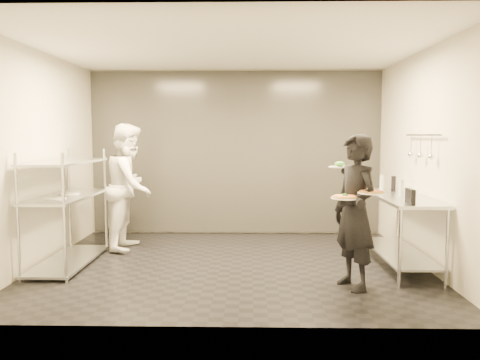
{
  "coord_description": "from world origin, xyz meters",
  "views": [
    {
      "loc": [
        0.24,
        -6.0,
        1.7
      ],
      "look_at": [
        0.11,
        0.21,
        1.1
      ],
      "focal_mm": 35.0,
      "sensor_mm": 36.0,
      "label": 1
    }
  ],
  "objects_px": {
    "salad_plate": "(340,165)",
    "bottle_dark": "(393,184)",
    "chef": "(130,187)",
    "prep_counter": "(399,218)",
    "bottle_clear": "(401,188)",
    "pos_monitor": "(410,196)",
    "bottle_green": "(382,183)",
    "pizza_plate_far": "(372,192)",
    "pass_rack": "(67,206)",
    "pizza_plate_near": "(345,197)",
    "waiter": "(355,212)"
  },
  "relations": [
    {
      "from": "pass_rack",
      "to": "pizza_plate_far",
      "type": "distance_m",
      "value": 3.85
    },
    {
      "from": "pizza_plate_far",
      "to": "bottle_dark",
      "type": "relative_size",
      "value": 1.36
    },
    {
      "from": "pos_monitor",
      "to": "bottle_green",
      "type": "bearing_deg",
      "value": 91.39
    },
    {
      "from": "pizza_plate_near",
      "to": "bottle_dark",
      "type": "bearing_deg",
      "value": 57.17
    },
    {
      "from": "pos_monitor",
      "to": "waiter",
      "type": "bearing_deg",
      "value": -163.17
    },
    {
      "from": "pizza_plate_far",
      "to": "salad_plate",
      "type": "distance_m",
      "value": 0.61
    },
    {
      "from": "chef",
      "to": "bottle_green",
      "type": "relative_size",
      "value": 7.98
    },
    {
      "from": "prep_counter",
      "to": "bottle_dark",
      "type": "bearing_deg",
      "value": 83.87
    },
    {
      "from": "pass_rack",
      "to": "salad_plate",
      "type": "bearing_deg",
      "value": -9.42
    },
    {
      "from": "salad_plate",
      "to": "bottle_green",
      "type": "xyz_separation_m",
      "value": [
        0.78,
        1.0,
        -0.31
      ]
    },
    {
      "from": "prep_counter",
      "to": "chef",
      "type": "bearing_deg",
      "value": 166.42
    },
    {
      "from": "pass_rack",
      "to": "bottle_dark",
      "type": "height_order",
      "value": "pass_rack"
    },
    {
      "from": "bottle_green",
      "to": "chef",
      "type": "bearing_deg",
      "value": 172.58
    },
    {
      "from": "salad_plate",
      "to": "bottle_clear",
      "type": "height_order",
      "value": "salad_plate"
    },
    {
      "from": "bottle_clear",
      "to": "salad_plate",
      "type": "bearing_deg",
      "value": -147.48
    },
    {
      "from": "prep_counter",
      "to": "pizza_plate_far",
      "type": "relative_size",
      "value": 6.14
    },
    {
      "from": "prep_counter",
      "to": "bottle_green",
      "type": "relative_size",
      "value": 7.7
    },
    {
      "from": "salad_plate",
      "to": "bottle_clear",
      "type": "bearing_deg",
      "value": 32.52
    },
    {
      "from": "waiter",
      "to": "pos_monitor",
      "type": "distance_m",
      "value": 0.7
    },
    {
      "from": "pizza_plate_near",
      "to": "salad_plate",
      "type": "distance_m",
      "value": 0.57
    },
    {
      "from": "bottle_green",
      "to": "salad_plate",
      "type": "bearing_deg",
      "value": -127.86
    },
    {
      "from": "chef",
      "to": "prep_counter",
      "type": "bearing_deg",
      "value": -101.58
    },
    {
      "from": "pos_monitor",
      "to": "bottle_dark",
      "type": "height_order",
      "value": "bottle_dark"
    },
    {
      "from": "pizza_plate_far",
      "to": "bottle_green",
      "type": "bearing_deg",
      "value": 70.47
    },
    {
      "from": "salad_plate",
      "to": "bottle_dark",
      "type": "xyz_separation_m",
      "value": [
        0.94,
        1.03,
        -0.32
      ]
    },
    {
      "from": "pos_monitor",
      "to": "bottle_green",
      "type": "distance_m",
      "value": 1.15
    },
    {
      "from": "waiter",
      "to": "pizza_plate_near",
      "type": "distance_m",
      "value": 0.28
    },
    {
      "from": "chef",
      "to": "bottle_clear",
      "type": "relative_size",
      "value": 8.85
    },
    {
      "from": "bottle_green",
      "to": "bottle_clear",
      "type": "bearing_deg",
      "value": -73.59
    },
    {
      "from": "waiter",
      "to": "chef",
      "type": "distance_m",
      "value": 3.46
    },
    {
      "from": "bottle_clear",
      "to": "bottle_green",
      "type": "bearing_deg",
      "value": 106.41
    },
    {
      "from": "salad_plate",
      "to": "bottle_dark",
      "type": "relative_size",
      "value": 1.2
    },
    {
      "from": "waiter",
      "to": "salad_plate",
      "type": "xyz_separation_m",
      "value": [
        -0.11,
        0.33,
        0.5
      ]
    },
    {
      "from": "pizza_plate_far",
      "to": "pass_rack",
      "type": "bearing_deg",
      "value": 163.81
    },
    {
      "from": "prep_counter",
      "to": "pizza_plate_near",
      "type": "relative_size",
      "value": 5.93
    },
    {
      "from": "pass_rack",
      "to": "prep_counter",
      "type": "height_order",
      "value": "pass_rack"
    },
    {
      "from": "pos_monitor",
      "to": "bottle_dark",
      "type": "xyz_separation_m",
      "value": [
        0.17,
        1.17,
        0.02
      ]
    },
    {
      "from": "prep_counter",
      "to": "bottle_green",
      "type": "height_order",
      "value": "bottle_green"
    },
    {
      "from": "pizza_plate_far",
      "to": "pos_monitor",
      "type": "relative_size",
      "value": 1.21
    },
    {
      "from": "salad_plate",
      "to": "bottle_green",
      "type": "distance_m",
      "value": 1.31
    },
    {
      "from": "waiter",
      "to": "bottle_green",
      "type": "xyz_separation_m",
      "value": [
        0.67,
        1.33,
        0.18
      ]
    },
    {
      "from": "prep_counter",
      "to": "bottle_dark",
      "type": "distance_m",
      "value": 0.61
    },
    {
      "from": "bottle_green",
      "to": "pizza_plate_far",
      "type": "bearing_deg",
      "value": -109.53
    },
    {
      "from": "chef",
      "to": "pizza_plate_far",
      "type": "bearing_deg",
      "value": -120.61
    },
    {
      "from": "bottle_clear",
      "to": "pos_monitor",
      "type": "bearing_deg",
      "value": -100.26
    },
    {
      "from": "pass_rack",
      "to": "salad_plate",
      "type": "xyz_separation_m",
      "value": [
        3.44,
        -0.57,
        0.58
      ]
    },
    {
      "from": "pizza_plate_near",
      "to": "bottle_clear",
      "type": "distance_m",
      "value": 1.41
    },
    {
      "from": "prep_counter",
      "to": "salad_plate",
      "type": "relative_size",
      "value": 6.94
    },
    {
      "from": "pos_monitor",
      "to": "bottle_clear",
      "type": "height_order",
      "value": "bottle_clear"
    },
    {
      "from": "bottle_clear",
      "to": "bottle_dark",
      "type": "height_order",
      "value": "bottle_dark"
    }
  ]
}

